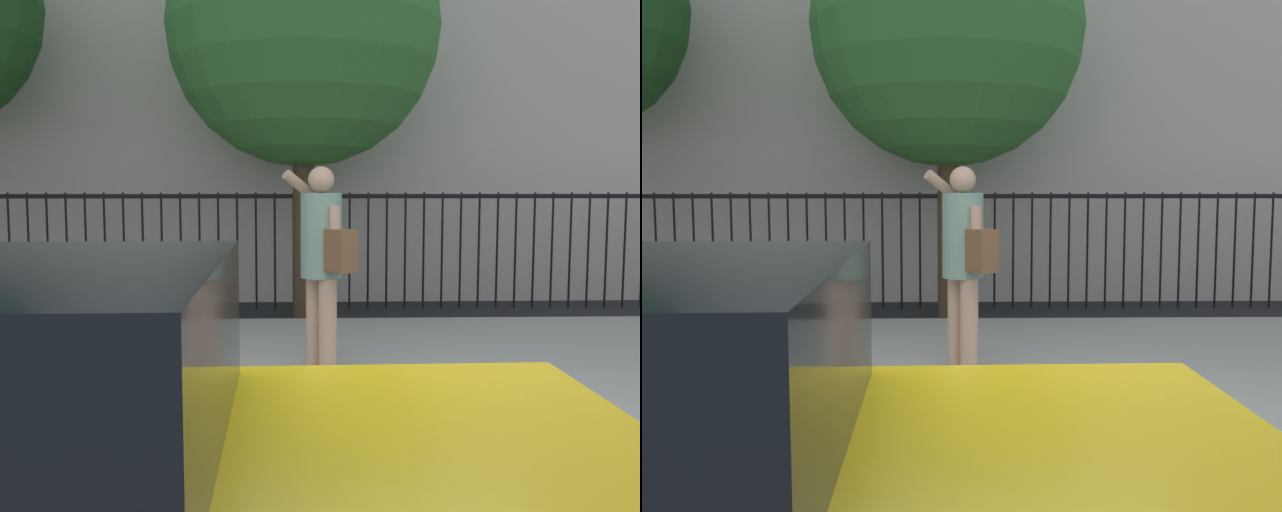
{
  "view_description": "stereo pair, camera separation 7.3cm",
  "coord_description": "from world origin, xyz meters",
  "views": [
    {
      "loc": [
        -0.34,
        -3.64,
        1.66
      ],
      "look_at": [
        -0.14,
        2.43,
        1.07
      ],
      "focal_mm": 39.33,
      "sensor_mm": 36.0,
      "label": 1
    },
    {
      "loc": [
        -0.27,
        -3.64,
        1.66
      ],
      "look_at": [
        -0.14,
        2.43,
        1.07
      ],
      "focal_mm": 39.33,
      "sensor_mm": 36.0,
      "label": 2
    }
  ],
  "objects": [
    {
      "name": "street_tree_near",
      "position": [
        -0.25,
        5.28,
        3.61
      ],
      "size": [
        3.39,
        3.39,
        5.32
      ],
      "color": "#4C3823",
      "rests_on": "ground"
    },
    {
      "name": "pedestrian_on_phone",
      "position": [
        -0.12,
        2.11,
        1.13
      ],
      "size": [
        0.61,
        0.72,
        1.69
      ],
      "color": "tan",
      "rests_on": "sidewalk"
    },
    {
      "name": "iron_fence",
      "position": [
        0.0,
        5.9,
        1.02
      ],
      "size": [
        12.03,
        0.04,
        1.6
      ],
      "color": "black",
      "rests_on": "ground"
    },
    {
      "name": "sidewalk",
      "position": [
        0.0,
        2.2,
        0.07
      ],
      "size": [
        28.0,
        4.4,
        0.15
      ],
      "primitive_type": "cube",
      "color": "#9E9B93",
      "rests_on": "ground"
    },
    {
      "name": "ground_plane",
      "position": [
        0.0,
        0.0,
        0.0
      ],
      "size": [
        60.0,
        60.0,
        0.0
      ],
      "primitive_type": "plane",
      "color": "black"
    }
  ]
}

